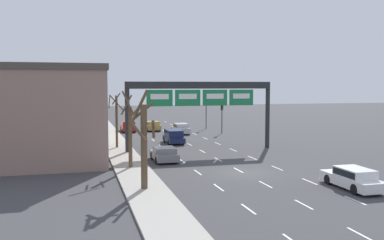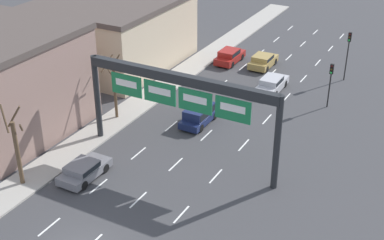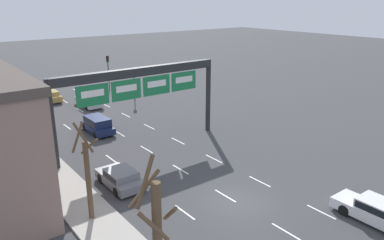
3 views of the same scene
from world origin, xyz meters
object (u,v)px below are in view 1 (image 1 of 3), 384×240
object	(u,v)px
suv_navy	(174,136)
tree_bare_second	(116,118)
tree_bare_closest	(130,132)
tree_bare_third	(144,140)
car_grey	(164,154)
traffic_light_near_gantry	(206,106)
car_gold	(152,126)
car_silver	(181,128)
sign_gantry	(201,95)
traffic_light_mid_block	(222,112)
car_white	(353,178)
car_red	(128,126)

from	to	relation	value
suv_navy	tree_bare_second	xyz separation A→B (m)	(-6.69, -2.60, 2.34)
tree_bare_closest	tree_bare_third	bearing A→B (deg)	-90.04
car_grey	traffic_light_near_gantry	world-z (taller)	traffic_light_near_gantry
car_gold	car_silver	bearing A→B (deg)	-60.18
traffic_light_near_gantry	tree_bare_second	bearing A→B (deg)	-130.62
car_gold	tree_bare_closest	distance (m)	29.12
tree_bare_third	sign_gantry	bearing A→B (deg)	61.95
suv_navy	car_silver	distance (m)	9.66
sign_gantry	traffic_light_mid_block	world-z (taller)	sign_gantry
tree_bare_third	traffic_light_near_gantry	bearing A→B (deg)	67.42
car_white	tree_bare_third	world-z (taller)	tree_bare_third
sign_gantry	tree_bare_closest	world-z (taller)	sign_gantry
car_silver	traffic_light_near_gantry	xyz separation A→B (m)	(5.43, 5.86, 2.75)
car_gold	car_silver	world-z (taller)	car_silver
traffic_light_near_gantry	traffic_light_mid_block	bearing A→B (deg)	-88.17
tree_bare_closest	tree_bare_second	xyz separation A→B (m)	(-0.11, 11.27, 0.25)
car_silver	tree_bare_closest	size ratio (longest dim) A/B	0.73
tree_bare_closest	tree_bare_second	distance (m)	11.27
car_grey	car_silver	distance (m)	21.33
traffic_light_near_gantry	car_red	bearing A→B (deg)	-174.58
traffic_light_near_gantry	tree_bare_second	xyz separation A→B (m)	(-15.13, -17.64, -0.30)
car_white	car_silver	bearing A→B (deg)	95.76
car_white	tree_bare_closest	size ratio (longest dim) A/B	0.79
traffic_light_near_gantry	tree_bare_closest	bearing A→B (deg)	-117.47
sign_gantry	tree_bare_third	size ratio (longest dim) A/B	2.46
suv_navy	car_red	world-z (taller)	suv_navy
suv_navy	car_grey	size ratio (longest dim) A/B	1.03
car_grey	car_red	distance (m)	25.08
car_white	tree_bare_closest	world-z (taller)	tree_bare_closest
suv_navy	car_red	distance (m)	14.36
car_silver	sign_gantry	bearing A→B (deg)	-95.72
car_red	tree_bare_second	size ratio (longest dim) A/B	0.75
car_red	car_white	size ratio (longest dim) A/B	0.89
car_gold	tree_bare_closest	size ratio (longest dim) A/B	0.67
sign_gantry	tree_bare_second	world-z (taller)	sign_gantry
car_white	tree_bare_closest	xyz separation A→B (m)	(-12.96, 10.26, 2.23)
car_white	traffic_light_near_gantry	size ratio (longest dim) A/B	0.97
suv_navy	car_white	bearing A→B (deg)	-75.21
car_grey	tree_bare_second	bearing A→B (deg)	111.44
sign_gantry	car_white	distance (m)	19.46
tree_bare_second	tree_bare_third	size ratio (longest dim) A/B	0.92
suv_navy	traffic_light_mid_block	xyz separation A→B (m)	(8.66, 8.24, 2.09)
car_gold	suv_navy	world-z (taller)	suv_navy
car_gold	suv_navy	bearing A→B (deg)	-90.04
sign_gantry	car_grey	size ratio (longest dim) A/B	3.73
car_red	car_silver	distance (m)	8.14
sign_gantry	tree_bare_third	world-z (taller)	sign_gantry
suv_navy	traffic_light_near_gantry	world-z (taller)	traffic_light_near_gantry
suv_navy	car_gold	bearing A→B (deg)	89.96
tree_bare_second	tree_bare_third	xyz separation A→B (m)	(0.10, -18.51, -0.03)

